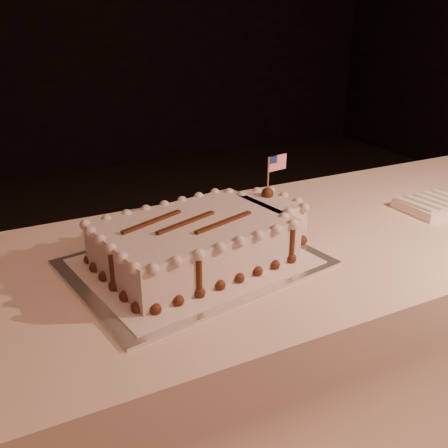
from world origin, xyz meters
name	(u,v)px	position (x,y,z in m)	size (l,w,h in m)	color
banquet_table	(293,348)	(0.00, 0.60, 0.38)	(2.40, 0.80, 0.75)	#FFDCC5
cake_board	(195,263)	(-0.33, 0.58, 0.75)	(0.57, 0.43, 0.01)	silver
doily	(195,261)	(-0.33, 0.58, 0.76)	(0.51, 0.39, 0.00)	white
sheet_cake	(205,238)	(-0.30, 0.58, 0.81)	(0.56, 0.37, 0.21)	silver
napkin_stack	(435,205)	(0.48, 0.58, 0.77)	(0.22, 0.16, 0.03)	white
side_plate	(274,205)	(0.05, 0.82, 0.76)	(0.14, 0.14, 0.01)	white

